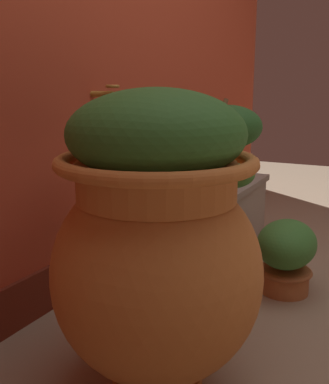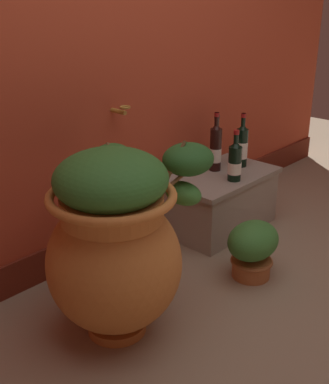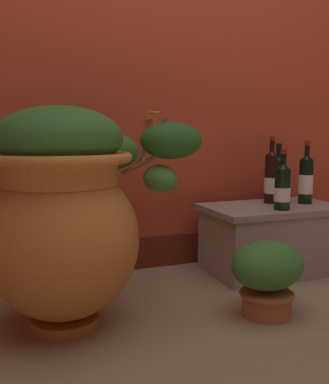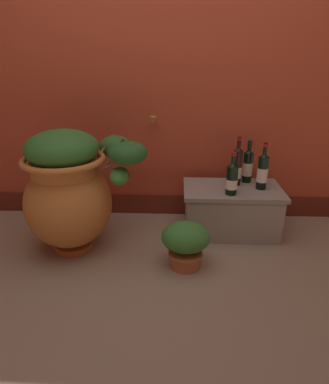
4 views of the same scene
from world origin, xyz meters
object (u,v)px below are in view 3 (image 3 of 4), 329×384
Objects in this scene: terracotta_urn at (67,211)px; wine_bottle_middle at (282,186)px; potted_shrub at (267,275)px; wine_bottle_left at (306,178)px; wine_bottle_back at (278,177)px; wine_bottle_right at (271,177)px.

wine_bottle_middle is at bearing 8.95° from terracotta_urn.
wine_bottle_left is at bearing 40.70° from potted_shrub.
wine_bottle_left is at bearing 26.35° from wine_bottle_middle.
wine_bottle_middle is (-0.23, -0.11, -0.02)m from wine_bottle_left.
terracotta_urn reaches higher than wine_bottle_back.
potted_shrub is (-0.31, -0.35, -0.30)m from wine_bottle_middle.
potted_shrub is (-0.54, -0.47, -0.32)m from wine_bottle_left.
wine_bottle_middle is 0.94× the size of wine_bottle_back.
potted_shrub is at bearing -13.93° from terracotta_urn.
wine_bottle_right is at bearing 156.69° from wine_bottle_left.
terracotta_urn is 1.29m from wine_bottle_back.
wine_bottle_left is at bearing -61.39° from wine_bottle_back.
potted_shrub is (-0.37, -0.54, -0.33)m from wine_bottle_right.
terracotta_urn is 2.76× the size of wine_bottle_middle.
wine_bottle_middle is at bearing -108.31° from wine_bottle_right.
terracotta_urn is 0.82m from potted_shrub.
wine_bottle_right is 1.18× the size of potted_shrub.
wine_bottle_right is at bearing 71.69° from wine_bottle_middle.
wine_bottle_left reaches higher than wine_bottle_back.
wine_bottle_left is 0.16m from wine_bottle_back.
wine_bottle_back reaches higher than potted_shrub.
wine_bottle_middle is 0.98× the size of potted_shrub.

